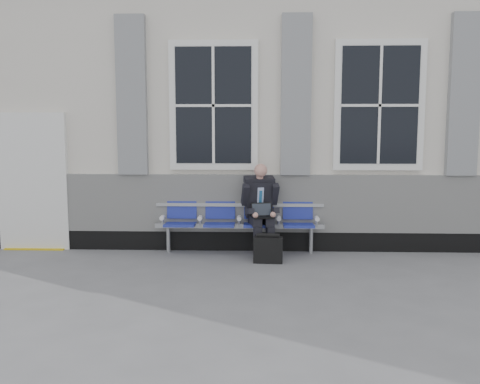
{
  "coord_description": "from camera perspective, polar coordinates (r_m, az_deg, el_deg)",
  "views": [
    {
      "loc": [
        -1.45,
        -6.76,
        1.98
      ],
      "look_at": [
        -1.73,
        0.9,
        1.0
      ],
      "focal_mm": 40.0,
      "sensor_mm": 36.0,
      "label": 1
    }
  ],
  "objects": [
    {
      "name": "station_building",
      "position": [
        10.33,
        10.15,
        8.54
      ],
      "size": [
        14.4,
        4.4,
        4.49
      ],
      "color": "silver",
      "rests_on": "ground"
    },
    {
      "name": "ground",
      "position": [
        7.19,
        13.8,
        -8.89
      ],
      "size": [
        70.0,
        70.0,
        0.0
      ],
      "primitive_type": "plane",
      "color": "slate",
      "rests_on": "ground"
    },
    {
      "name": "bench",
      "position": [
        8.21,
        -0.06,
        -2.71
      ],
      "size": [
        2.6,
        0.47,
        0.91
      ],
      "color": "#9EA0A3",
      "rests_on": "ground"
    },
    {
      "name": "briefcase",
      "position": [
        7.69,
        3.01,
        -6.1
      ],
      "size": [
        0.42,
        0.2,
        0.43
      ],
      "color": "black",
      "rests_on": "ground"
    },
    {
      "name": "businessman",
      "position": [
        8.04,
        2.2,
        -1.47
      ],
      "size": [
        0.59,
        0.79,
        1.39
      ],
      "color": "black",
      "rests_on": "ground"
    }
  ]
}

